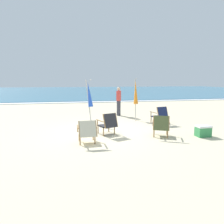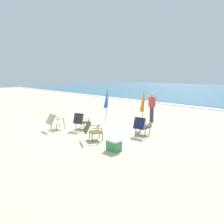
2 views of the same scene
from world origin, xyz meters
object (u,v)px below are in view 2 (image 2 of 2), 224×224
Objects in this scene: beach_chair_far_center at (54,121)px; person_near_chairs at (152,107)px; beach_chair_front_left at (92,130)px; beach_chair_mid_center at (141,126)px; beach_chair_back_left at (81,121)px; umbrella_furled_blue at (107,98)px; cooler_box at (114,145)px; umbrella_furled_orange at (143,101)px.

beach_chair_far_center is 5.36m from person_near_chairs.
beach_chair_mid_center is at bearing 66.33° from beach_chair_front_left.
beach_chair_front_left is at bearing -20.66° from beach_chair_back_left.
cooler_box is at bearing -38.44° from umbrella_furled_blue.
beach_chair_far_center is at bearing -131.13° from beach_chair_back_left.
beach_chair_front_left is at bearing -51.05° from umbrella_furled_blue.
person_near_chairs is (-0.53, 1.45, -0.54)m from umbrella_furled_orange.
umbrella_furled_orange reaches higher than umbrella_furled_blue.
person_near_chairs is at bearing 112.61° from cooler_box.
cooler_box is (0.64, -2.25, -0.23)m from beach_chair_mid_center.
beach_chair_mid_center is at bearing 27.24° from beach_chair_back_left.
beach_chair_mid_center is 1.69m from umbrella_furled_orange.
person_near_chairs is at bearing 66.38° from beach_chair_far_center.
beach_chair_mid_center reaches higher than beach_chair_front_left.
umbrella_furled_orange is (-0.84, 1.12, 0.95)m from beach_chair_mid_center.
umbrella_furled_orange reaches higher than beach_chair_back_left.
beach_chair_mid_center is 0.40× the size of umbrella_furled_blue.
beach_chair_back_left is at bearing -76.84° from umbrella_furled_blue.
beach_chair_far_center is at bearing -96.06° from umbrella_furled_blue.
person_near_chairs reaches higher than cooler_box.
cooler_box is (3.31, -0.88, -0.23)m from beach_chair_back_left.
person_near_chairs reaches higher than beach_chair_far_center.
umbrella_furled_blue reaches higher than beach_chair_front_left.
beach_chair_back_left is 1.90m from beach_chair_front_left.
person_near_chairs reaches higher than beach_chair_mid_center.
cooler_box is at bearing 1.08° from beach_chair_far_center.
beach_chair_mid_center is at bearing 105.77° from cooler_box.
beach_chair_back_left is 0.91× the size of beach_chair_front_left.
beach_chair_back_left reaches higher than beach_chair_mid_center.
umbrella_furled_blue is at bearing 128.95° from beach_chair_front_left.
umbrella_furled_blue reaches higher than person_near_chairs.
beach_chair_front_left is (1.78, -0.67, -0.01)m from beach_chair_back_left.
umbrella_furled_orange is 1.64m from person_near_chairs.
cooler_box is at bearing -74.23° from beach_chair_mid_center.
person_near_chairs is at bearing 44.62° from umbrella_furled_blue.
umbrella_furled_orange is (2.68, 3.45, 0.96)m from beach_chair_far_center.
umbrella_furled_blue reaches higher than cooler_box.
beach_chair_far_center is 4.47m from umbrella_furled_orange.
person_near_chairs is (1.31, 3.94, 0.41)m from beach_chair_back_left.
person_near_chairs reaches higher than beach_chair_back_left.
person_near_chairs is (-0.47, 4.61, 0.41)m from beach_chair_front_left.
beach_chair_front_left is at bearing 6.20° from beach_chair_far_center.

